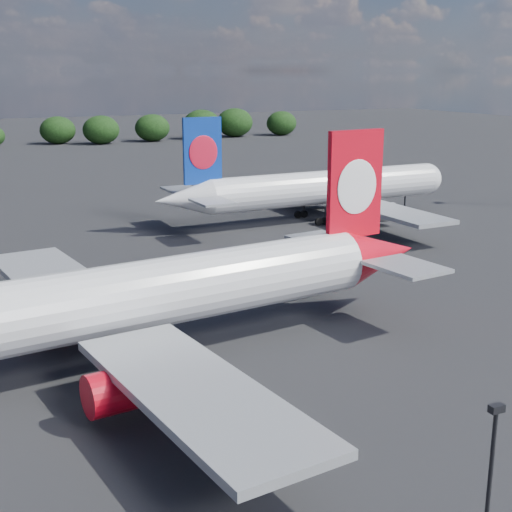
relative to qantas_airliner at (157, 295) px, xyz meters
name	(u,v)px	position (x,y,z in m)	size (l,w,h in m)	color
qantas_airliner	(157,295)	(0.00, 0.00, 0.00)	(49.13, 46.83, 16.03)	white
china_southern_airliner	(317,189)	(35.41, 38.70, -0.30)	(46.06, 43.75, 15.05)	white
apron_lamp_post	(487,511)	(2.68, -31.17, 0.55)	(0.55, 0.30, 9.60)	black
horizon_treeline	(12,132)	(8.59, 164.05, -0.82)	(206.06, 15.05, 9.14)	black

